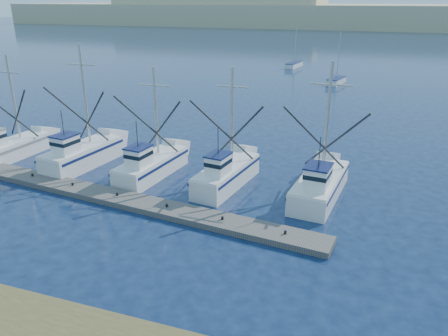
{
  "coord_description": "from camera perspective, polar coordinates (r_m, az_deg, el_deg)",
  "views": [
    {
      "loc": [
        6.91,
        -16.52,
        13.0
      ],
      "look_at": [
        -1.48,
        8.0,
        2.87
      ],
      "focal_mm": 35.0,
      "sensor_mm": 36.0,
      "label": 1
    }
  ],
  "objects": [
    {
      "name": "ground",
      "position": [
        22.13,
        -3.18,
        -14.66
      ],
      "size": [
        500.0,
        500.0,
        0.0
      ],
      "primitive_type": "plane",
      "color": "#0C1B37",
      "rests_on": "ground"
    },
    {
      "name": "sailboat_far",
      "position": [
        90.76,
        9.14,
        13.18
      ],
      "size": [
        2.6,
        6.48,
        8.1
      ],
      "rotation": [
        0.0,
        0.0,
        -0.15
      ],
      "color": "white",
      "rests_on": "ground"
    },
    {
      "name": "dune_ridge",
      "position": [
        226.77,
        18.09,
        18.36
      ],
      "size": [
        360.0,
        60.0,
        10.0
      ],
      "primitive_type": "cube",
      "color": "tan",
      "rests_on": "ground"
    },
    {
      "name": "trawler_fleet",
      "position": [
        34.01,
        -9.08,
        0.38
      ],
      "size": [
        29.29,
        7.95,
        9.72
      ],
      "color": "white",
      "rests_on": "ground"
    },
    {
      "name": "floating_dock",
      "position": [
        30.83,
        -13.74,
        -3.84
      ],
      "size": [
        29.49,
        5.43,
        0.39
      ],
      "primitive_type": "cube",
      "rotation": [
        0.0,
        0.0,
        -0.12
      ],
      "color": "#65605B",
      "rests_on": "ground"
    },
    {
      "name": "sailboat_near",
      "position": [
        74.02,
        14.45,
        10.98
      ],
      "size": [
        2.78,
        5.38,
        8.1
      ],
      "rotation": [
        0.0,
        0.0,
        -0.22
      ],
      "color": "white",
      "rests_on": "ground"
    }
  ]
}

